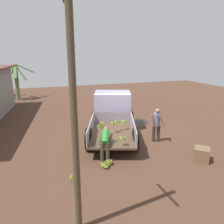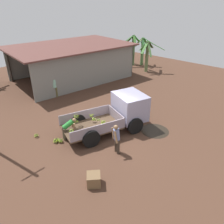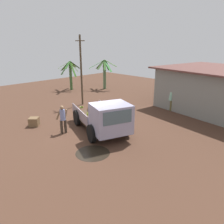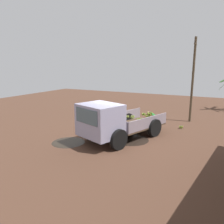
{
  "view_description": "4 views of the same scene",
  "coord_description": "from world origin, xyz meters",
  "px_view_note": "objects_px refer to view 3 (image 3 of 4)",
  "views": [
    {
      "loc": [
        -9.38,
        3.59,
        4.05
      ],
      "look_at": [
        -0.43,
        0.44,
        1.46
      ],
      "focal_mm": 35.0,
      "sensor_mm": 36.0,
      "label": 1
    },
    {
      "loc": [
        -7.72,
        -7.24,
        6.91
      ],
      "look_at": [
        0.36,
        0.05,
        1.19
      ],
      "focal_mm": 35.0,
      "sensor_mm": 36.0,
      "label": 2
    },
    {
      "loc": [
        9.13,
        -7.69,
        5.03
      ],
      "look_at": [
        0.85,
        0.51,
        1.23
      ],
      "focal_mm": 35.0,
      "sensor_mm": 36.0,
      "label": 3
    },
    {
      "loc": [
        10.14,
        4.67,
        3.76
      ],
      "look_at": [
        0.35,
        -0.28,
        1.39
      ],
      "focal_mm": 35.0,
      "sensor_mm": 36.0,
      "label": 4
    }
  ],
  "objects_px": {
    "cargo_truck": "(107,119)",
    "utility_pole": "(81,70)",
    "person_worker_loading": "(91,108)",
    "banana_bunch_on_ground_1": "(89,113)",
    "banana_bunch_on_ground_0": "(87,114)",
    "banana_bunch_on_ground_3": "(97,109)",
    "banana_bunch_on_ground_2": "(87,113)",
    "wooden_crate_0": "(34,122)",
    "person_foreground_visitor": "(63,118)",
    "person_bystander_near_shed": "(171,99)"
  },
  "relations": [
    {
      "from": "cargo_truck",
      "to": "utility_pole",
      "type": "xyz_separation_m",
      "value": [
        -6.17,
        3.02,
        1.79
      ]
    },
    {
      "from": "person_worker_loading",
      "to": "banana_bunch_on_ground_1",
      "type": "height_order",
      "value": "person_worker_loading"
    },
    {
      "from": "banana_bunch_on_ground_0",
      "to": "banana_bunch_on_ground_3",
      "type": "bearing_deg",
      "value": 112.88
    },
    {
      "from": "banana_bunch_on_ground_2",
      "to": "banana_bunch_on_ground_3",
      "type": "height_order",
      "value": "same"
    },
    {
      "from": "banana_bunch_on_ground_0",
      "to": "banana_bunch_on_ground_1",
      "type": "height_order",
      "value": "banana_bunch_on_ground_0"
    },
    {
      "from": "cargo_truck",
      "to": "wooden_crate_0",
      "type": "xyz_separation_m",
      "value": [
        -4.38,
        -2.1,
        -0.8
      ]
    },
    {
      "from": "person_worker_loading",
      "to": "banana_bunch_on_ground_2",
      "type": "bearing_deg",
      "value": -174.13
    },
    {
      "from": "banana_bunch_on_ground_1",
      "to": "banana_bunch_on_ground_2",
      "type": "xyz_separation_m",
      "value": [
        -0.11,
        -0.05,
        -0.01
      ]
    },
    {
      "from": "person_foreground_visitor",
      "to": "banana_bunch_on_ground_2",
      "type": "bearing_deg",
      "value": -42.04
    },
    {
      "from": "wooden_crate_0",
      "to": "banana_bunch_on_ground_0",
      "type": "bearing_deg",
      "value": 76.01
    },
    {
      "from": "cargo_truck",
      "to": "banana_bunch_on_ground_1",
      "type": "xyz_separation_m",
      "value": [
        -3.6,
        1.61,
        -0.94
      ]
    },
    {
      "from": "cargo_truck",
      "to": "banana_bunch_on_ground_2",
      "type": "distance_m",
      "value": 4.14
    },
    {
      "from": "banana_bunch_on_ground_1",
      "to": "person_bystander_near_shed",
      "type": "bearing_deg",
      "value": 55.46
    },
    {
      "from": "person_foreground_visitor",
      "to": "banana_bunch_on_ground_0",
      "type": "relative_size",
      "value": 5.59
    },
    {
      "from": "person_bystander_near_shed",
      "to": "banana_bunch_on_ground_0",
      "type": "height_order",
      "value": "person_bystander_near_shed"
    },
    {
      "from": "banana_bunch_on_ground_0",
      "to": "wooden_crate_0",
      "type": "bearing_deg",
      "value": -103.99
    },
    {
      "from": "banana_bunch_on_ground_3",
      "to": "banana_bunch_on_ground_1",
      "type": "bearing_deg",
      "value": -66.78
    },
    {
      "from": "banana_bunch_on_ground_1",
      "to": "wooden_crate_0",
      "type": "height_order",
      "value": "wooden_crate_0"
    },
    {
      "from": "utility_pole",
      "to": "banana_bunch_on_ground_2",
      "type": "xyz_separation_m",
      "value": [
        2.45,
        -1.46,
        -2.74
      ]
    },
    {
      "from": "person_bystander_near_shed",
      "to": "wooden_crate_0",
      "type": "height_order",
      "value": "person_bystander_near_shed"
    },
    {
      "from": "person_bystander_near_shed",
      "to": "banana_bunch_on_ground_0",
      "type": "xyz_separation_m",
      "value": [
        -3.42,
        -5.33,
        -0.78
      ]
    },
    {
      "from": "person_foreground_visitor",
      "to": "banana_bunch_on_ground_2",
      "type": "distance_m",
      "value": 3.44
    },
    {
      "from": "utility_pole",
      "to": "wooden_crate_0",
      "type": "relative_size",
      "value": 9.87
    },
    {
      "from": "wooden_crate_0",
      "to": "utility_pole",
      "type": "bearing_deg",
      "value": 109.21
    },
    {
      "from": "cargo_truck",
      "to": "person_worker_loading",
      "type": "distance_m",
      "value": 3.28
    },
    {
      "from": "cargo_truck",
      "to": "person_foreground_visitor",
      "type": "height_order",
      "value": "cargo_truck"
    },
    {
      "from": "utility_pole",
      "to": "wooden_crate_0",
      "type": "height_order",
      "value": "utility_pole"
    },
    {
      "from": "person_bystander_near_shed",
      "to": "banana_bunch_on_ground_3",
      "type": "relative_size",
      "value": 6.88
    },
    {
      "from": "cargo_truck",
      "to": "banana_bunch_on_ground_3",
      "type": "distance_m",
      "value": 5.07
    },
    {
      "from": "person_bystander_near_shed",
      "to": "banana_bunch_on_ground_2",
      "type": "height_order",
      "value": "person_bystander_near_shed"
    },
    {
      "from": "person_worker_loading",
      "to": "banana_bunch_on_ground_3",
      "type": "height_order",
      "value": "person_worker_loading"
    },
    {
      "from": "person_bystander_near_shed",
      "to": "wooden_crate_0",
      "type": "distance_m",
      "value": 9.82
    },
    {
      "from": "person_bystander_near_shed",
      "to": "banana_bunch_on_ground_2",
      "type": "relative_size",
      "value": 5.93
    },
    {
      "from": "banana_bunch_on_ground_0",
      "to": "banana_bunch_on_ground_1",
      "type": "bearing_deg",
      "value": 111.15
    },
    {
      "from": "person_foreground_visitor",
      "to": "person_bystander_near_shed",
      "type": "height_order",
      "value": "person_bystander_near_shed"
    },
    {
      "from": "cargo_truck",
      "to": "person_worker_loading",
      "type": "height_order",
      "value": "cargo_truck"
    },
    {
      "from": "person_foreground_visitor",
      "to": "banana_bunch_on_ground_3",
      "type": "distance_m",
      "value": 4.71
    },
    {
      "from": "person_worker_loading",
      "to": "banana_bunch_on_ground_3",
      "type": "relative_size",
      "value": 5.04
    },
    {
      "from": "banana_bunch_on_ground_0",
      "to": "banana_bunch_on_ground_1",
      "type": "xyz_separation_m",
      "value": [
        -0.09,
        0.23,
        -0.01
      ]
    },
    {
      "from": "banana_bunch_on_ground_0",
      "to": "person_bystander_near_shed",
      "type": "bearing_deg",
      "value": 57.33
    },
    {
      "from": "person_bystander_near_shed",
      "to": "banana_bunch_on_ground_1",
      "type": "distance_m",
      "value": 6.24
    },
    {
      "from": "banana_bunch_on_ground_2",
      "to": "banana_bunch_on_ground_3",
      "type": "relative_size",
      "value": 1.16
    },
    {
      "from": "person_foreground_visitor",
      "to": "person_worker_loading",
      "type": "xyz_separation_m",
      "value": [
        -0.82,
        2.75,
        -0.17
      ]
    },
    {
      "from": "banana_bunch_on_ground_3",
      "to": "wooden_crate_0",
      "type": "distance_m",
      "value": 4.92
    },
    {
      "from": "utility_pole",
      "to": "person_worker_loading",
      "type": "distance_m",
      "value": 4.19
    },
    {
      "from": "person_foreground_visitor",
      "to": "person_worker_loading",
      "type": "relative_size",
      "value": 1.35
    },
    {
      "from": "banana_bunch_on_ground_1",
      "to": "banana_bunch_on_ground_3",
      "type": "relative_size",
      "value": 1.07
    },
    {
      "from": "person_bystander_near_shed",
      "to": "banana_bunch_on_ground_3",
      "type": "bearing_deg",
      "value": 166.94
    },
    {
      "from": "utility_pole",
      "to": "banana_bunch_on_ground_1",
      "type": "relative_size",
      "value": 21.8
    },
    {
      "from": "banana_bunch_on_ground_1",
      "to": "banana_bunch_on_ground_3",
      "type": "height_order",
      "value": "banana_bunch_on_ground_1"
    }
  ]
}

